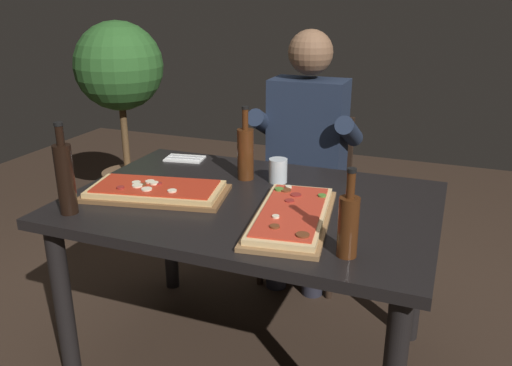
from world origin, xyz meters
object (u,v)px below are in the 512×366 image
at_px(potted_plant_corner, 121,96).
at_px(pizza_rectangular_left, 292,215).
at_px(dining_table, 251,222).
at_px(seated_diner, 305,149).
at_px(diner_chair, 310,189).
at_px(pizza_rectangular_front, 156,191).
at_px(tumbler_near_camera, 278,172).
at_px(wine_bottle_dark, 245,152).
at_px(oil_bottle_amber, 348,224).
at_px(vinegar_bottle_green, 65,177).

bearing_deg(potted_plant_corner, pizza_rectangular_left, -37.67).
bearing_deg(dining_table, seated_diner, 89.79).
bearing_deg(diner_chair, pizza_rectangular_front, -111.04).
xyz_separation_m(tumbler_near_camera, seated_diner, (-0.03, 0.51, -0.04)).
xyz_separation_m(wine_bottle_dark, tumbler_near_camera, (0.14, 0.01, -0.07)).
xyz_separation_m(pizza_rectangular_left, seated_diner, (-0.20, 0.87, -0.02)).
bearing_deg(pizza_rectangular_front, oil_bottle_amber, -15.75).
distance_m(vinegar_bottle_green, potted_plant_corner, 1.57).
relative_size(wine_bottle_dark, potted_plant_corner, 0.23).
distance_m(oil_bottle_amber, vinegar_bottle_green, 1.01).
height_order(wine_bottle_dark, seated_diner, seated_diner).
bearing_deg(oil_bottle_amber, potted_plant_corner, 142.18).
bearing_deg(vinegar_bottle_green, wine_bottle_dark, 51.93).
xyz_separation_m(tumbler_near_camera, diner_chair, (-0.03, 0.63, -0.30)).
relative_size(pizza_rectangular_left, wine_bottle_dark, 1.87).
bearing_deg(wine_bottle_dark, potted_plant_corner, 145.64).
distance_m(pizza_rectangular_front, pizza_rectangular_left, 0.57).
xyz_separation_m(pizza_rectangular_front, wine_bottle_dark, (0.25, 0.31, 0.10)).
xyz_separation_m(oil_bottle_amber, vinegar_bottle_green, (-1.00, -0.04, 0.03)).
bearing_deg(tumbler_near_camera, diner_chair, 92.52).
relative_size(dining_table, pizza_rectangular_front, 2.36).
distance_m(pizza_rectangular_front, vinegar_bottle_green, 0.35).
height_order(pizza_rectangular_front, potted_plant_corner, potted_plant_corner).
relative_size(oil_bottle_amber, vinegar_bottle_green, 0.83).
relative_size(dining_table, potted_plant_corner, 1.04).
bearing_deg(diner_chair, potted_plant_corner, 172.57).
distance_m(diner_chair, potted_plant_corner, 1.37).
distance_m(dining_table, pizza_rectangular_front, 0.39).
distance_m(pizza_rectangular_front, seated_diner, 0.91).
bearing_deg(wine_bottle_dark, pizza_rectangular_left, -47.74).
height_order(dining_table, vinegar_bottle_green, vinegar_bottle_green).
height_order(wine_bottle_dark, vinegar_bottle_green, vinegar_bottle_green).
height_order(seated_diner, potted_plant_corner, potted_plant_corner).
bearing_deg(wine_bottle_dark, tumbler_near_camera, 4.90).
height_order(oil_bottle_amber, tumbler_near_camera, oil_bottle_amber).
relative_size(pizza_rectangular_front, wine_bottle_dark, 1.89).
distance_m(wine_bottle_dark, diner_chair, 0.75).
bearing_deg(dining_table, pizza_rectangular_front, -165.00).
xyz_separation_m(oil_bottle_amber, seated_diner, (-0.44, 1.06, -0.10)).
bearing_deg(vinegar_bottle_green, pizza_rectangular_left, 16.38).
bearing_deg(wine_bottle_dark, oil_bottle_amber, -44.28).
distance_m(seated_diner, potted_plant_corner, 1.34).
height_order(oil_bottle_amber, potted_plant_corner, potted_plant_corner).
height_order(dining_table, oil_bottle_amber, oil_bottle_amber).
bearing_deg(seated_diner, pizza_rectangular_left, -76.83).
relative_size(pizza_rectangular_front, vinegar_bottle_green, 1.77).
bearing_deg(dining_table, potted_plant_corner, 141.70).
bearing_deg(oil_bottle_amber, tumbler_near_camera, 126.66).
bearing_deg(oil_bottle_amber, diner_chair, 110.35).
bearing_deg(pizza_rectangular_front, pizza_rectangular_left, -3.91).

